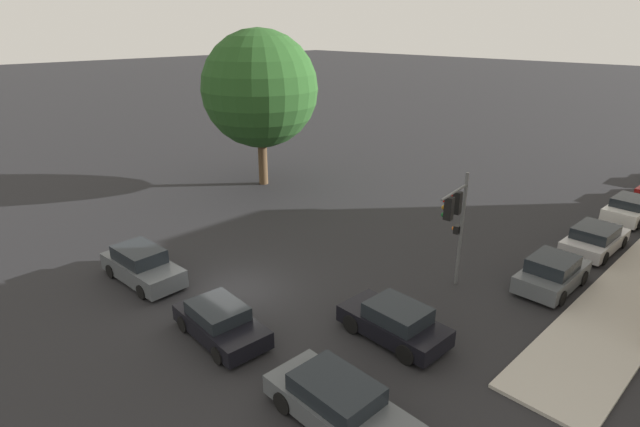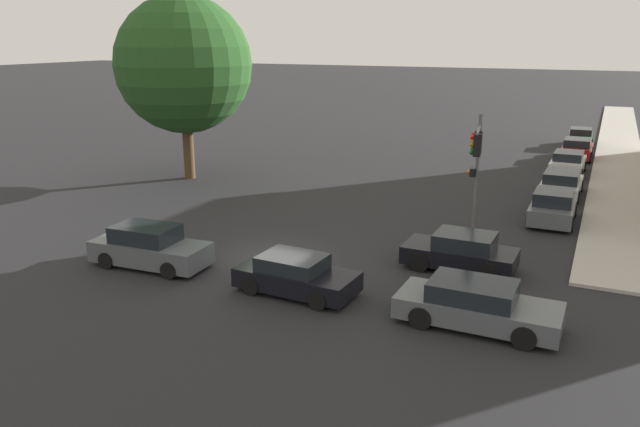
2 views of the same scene
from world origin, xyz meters
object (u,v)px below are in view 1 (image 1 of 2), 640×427
Objects in this scene: street_tree at (260,89)px; parked_car_0 at (552,273)px; crossing_car_2 at (339,404)px; parked_car_2 at (630,209)px; crossing_car_3 at (142,266)px; traffic_signal at (455,214)px; parked_car_1 at (595,239)px; crossing_car_1 at (220,322)px; crossing_car_0 at (394,322)px.

parked_car_0 is at bearing -1.71° from street_tree.
parked_car_2 reaches higher than crossing_car_2.
crossing_car_3 is 1.08× the size of parked_car_2.
traffic_signal is (17.31, -3.91, -3.06)m from street_tree.
crossing_car_2 is at bearing -33.21° from street_tree.
street_tree is at bearing 104.04° from parked_car_1.
crossing_car_0 is at bearing 47.87° from crossing_car_1.
crossing_car_2 is (1.92, -8.67, -2.81)m from traffic_signal.
crossing_car_1 is at bearing 150.21° from parked_car_0.
street_tree is 21.07m from parked_car_0.
crossing_car_0 is 0.90× the size of crossing_car_3.
crossing_car_3 reaches higher than crossing_car_1.
parked_car_0 is at bearing -178.59° from parked_car_1.
crossing_car_3 is (-5.92, -0.03, 0.11)m from crossing_car_1.
parked_car_1 is (-0.05, 5.32, -0.07)m from parked_car_0.
traffic_signal is 1.24× the size of crossing_car_1.
crossing_car_0 is at bearing 20.14° from crossing_car_3.
street_tree reaches higher than parked_car_2.
crossing_car_2 is 11.73m from crossing_car_3.
parked_car_0 is 11.16m from parked_car_2.
crossing_car_0 is 18.95m from parked_car_2.
crossing_car_3 is 1.13× the size of parked_car_0.
crossing_car_2 is at bearing -2.59° from crossing_car_3.
crossing_car_0 is 0.97× the size of parked_car_2.
parked_car_1 is at bearing 0.31° from parked_car_0.
traffic_signal reaches higher than crossing_car_1.
crossing_car_0 is 8.03m from parked_car_0.
traffic_signal reaches higher than parked_car_1.
crossing_car_1 is (13.42, -12.61, -5.90)m from street_tree.
parked_car_1 is (20.19, 4.71, -5.89)m from street_tree.
traffic_signal reaches higher than crossing_car_3.
crossing_car_3 is (-11.73, -0.06, 0.07)m from crossing_car_2.
street_tree is 2.54× the size of parked_car_2.
crossing_car_1 is 18.60m from parked_car_1.
parked_car_1 is at bearing -177.76° from parked_car_2.
crossing_car_3 is at bearing 133.17° from parked_car_0.
parked_car_1 is (12.69, 17.35, -0.09)m from crossing_car_3.
traffic_signal is at bearing 69.09° from crossing_car_1.
parked_car_0 is at bearing 40.51° from crossing_car_3.
traffic_signal is 1.22× the size of parked_car_2.
street_tree reaches higher than crossing_car_3.
crossing_car_3 is 21.50m from parked_car_1.
crossing_car_1 is at bearing 57.33° from traffic_signal.
crossing_car_1 is at bearing -2.56° from crossing_car_3.
traffic_signal is 1.08× the size of crossing_car_2.
crossing_car_0 reaches higher than parked_car_1.
parked_car_0 reaches higher than parked_car_1.
traffic_signal is 15.00m from parked_car_2.
crossing_car_2 is (1.41, -4.32, -0.01)m from crossing_car_0.
parked_car_0 is 5.32m from parked_car_1.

